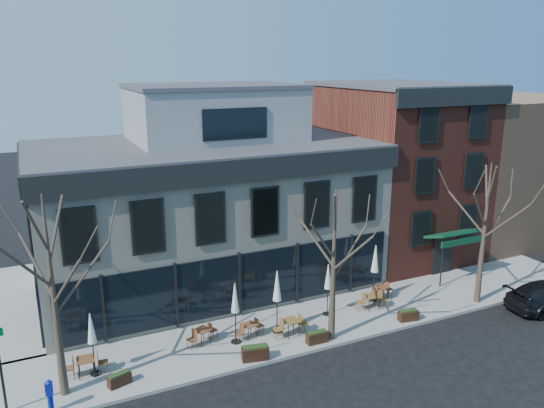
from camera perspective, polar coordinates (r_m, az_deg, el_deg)
name	(u,v)px	position (r m, az deg, el deg)	size (l,w,h in m)	color
ground	(240,318)	(27.35, -3.51, -12.10)	(120.00, 120.00, 0.00)	black
sidewalk_front	(317,322)	(26.85, 4.86, -12.49)	(33.50, 4.70, 0.15)	gray
corner_building	(206,203)	(30.14, -7.08, 0.07)	(18.39, 10.39, 11.10)	beige
red_brick_building	(394,169)	(35.87, 12.96, 3.73)	(8.20, 11.78, 11.18)	maroon
bg_building	(492,163)	(43.46, 22.59, 4.05)	(12.00, 12.00, 10.00)	#8C664C
tree_corner	(54,295)	(21.15, -22.42, -9.07)	(3.93, 3.98, 7.92)	#382B21
tree_mid	(334,264)	(23.82, 6.66, -6.42)	(3.50, 3.55, 7.04)	#382B21
tree_right	(484,232)	(29.28, 21.88, -2.83)	(3.72, 3.77, 7.48)	#382B21
sign_pole	(0,365)	(21.90, -27.21, -15.16)	(0.50, 0.10, 3.40)	black
call_box	(50,395)	(21.84, -22.80, -18.40)	(0.28, 0.27, 1.35)	#0C1EA8
cafe_set_0	(86,365)	(23.63, -19.37, -16.00)	(1.78, 0.76, 0.92)	brown
cafe_set_1	(202,334)	(24.80, -7.51, -13.73)	(1.64, 0.94, 0.84)	brown
cafe_set_2	(249,329)	(25.08, -2.45, -13.29)	(1.60, 0.75, 0.82)	brown
cafe_set_3	(291,326)	(25.22, 2.04, -12.95)	(1.78, 0.72, 0.94)	brown
cafe_set_4	(372,300)	(28.13, 10.70, -10.14)	(1.77, 0.81, 0.91)	brown
cafe_set_5	(380,292)	(29.19, 11.58, -9.22)	(1.78, 0.84, 0.91)	brown
umbrella_0	(91,332)	(22.89, -18.85, -12.86)	(0.44, 0.44, 2.73)	black
umbrella_1	(235,301)	(23.97, -3.99, -10.37)	(0.46, 0.46, 2.90)	black
umbrella_2	(277,289)	(24.75, 0.55, -9.16)	(0.49, 0.49, 3.07)	black
umbrella_3	(328,279)	(26.60, 6.05, -8.05)	(0.43, 0.43, 2.72)	black
umbrella_4	(375,262)	(28.41, 11.03, -6.11)	(0.50, 0.50, 3.11)	black
planter_0	(119,379)	(22.77, -16.09, -17.64)	(0.98, 0.62, 0.51)	black
planter_1	(255,353)	(23.49, -1.82, -15.70)	(1.22, 0.69, 0.64)	black
planter_2	(317,337)	(24.81, 4.88, -14.06)	(1.01, 0.43, 0.56)	black
planter_3	(408,315)	(27.43, 14.45, -11.50)	(1.05, 0.57, 0.56)	black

